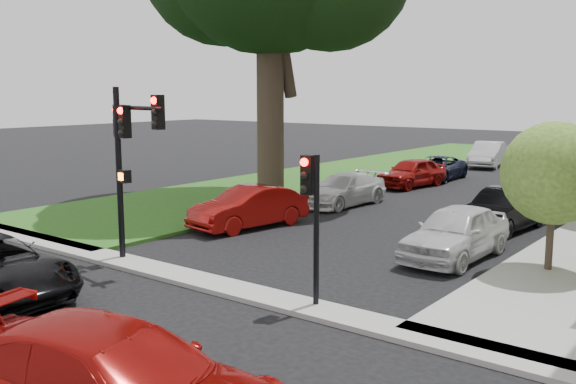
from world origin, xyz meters
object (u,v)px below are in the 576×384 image
Objects in this scene: car_parked_6 at (343,190)px; car_parked_7 at (412,172)px; car_parked_5 at (249,207)px; car_parked_1 at (504,210)px; car_parked_8 at (436,168)px; car_parked_9 at (488,154)px; small_tree_a at (554,173)px; traffic_signal_main at (128,143)px; car_parked_0 at (456,232)px; traffic_signal_secondary at (312,202)px; car_parked_2 at (560,189)px.

car_parked_7 is at bearing 95.14° from car_parked_6.
car_parked_5 is 0.97× the size of car_parked_6.
car_parked_8 is at bearing 130.04° from car_parked_1.
small_tree_a is at bearing -75.84° from car_parked_9.
car_parked_5 reaches higher than car_parked_1.
car_parked_7 is 0.94× the size of car_parked_8.
car_parked_9 is (-10.18, 22.91, -1.89)m from small_tree_a.
traffic_signal_main reaches higher than car_parked_8.
car_parked_5 is 0.92× the size of car_parked_9.
car_parked_8 is (-7.39, 10.63, -0.09)m from car_parked_1.
car_parked_6 is (0.20, 5.83, -0.07)m from car_parked_5.
small_tree_a is 5.66m from car_parked_1.
car_parked_8 is (-0.26, 9.79, -0.03)m from car_parked_6.
small_tree_a is 25.14m from car_parked_9.
car_parked_9 reaches higher than car_parked_7.
car_parked_7 is (-7.45, 12.02, -0.04)m from car_parked_0.
car_parked_5 is 0.97× the size of car_parked_8.
traffic_signal_main reaches higher than traffic_signal_secondary.
car_parked_5 is 15.61m from car_parked_8.
car_parked_2 is at bearing 94.86° from car_parked_1.
car_parked_2 is (0.04, 6.80, -0.08)m from car_parked_1.
car_parked_6 is at bearing 151.45° from small_tree_a.
traffic_signal_main is 1.08× the size of car_parked_0.
car_parked_9 reaches higher than car_parked_6.
traffic_signal_secondary reaches higher than car_parked_6.
car_parked_9 reaches higher than car_parked_2.
traffic_signal_secondary is 0.75× the size of car_parked_6.
car_parked_8 is at bearing 147.75° from car_parked_2.
car_parked_7 reaches higher than car_parked_1.
traffic_signal_secondary is 0.71× the size of car_parked_9.
traffic_signal_main is 12.86m from car_parked_1.
car_parked_7 is at bearing 110.23° from traffic_signal_secondary.
car_parked_9 is at bearing 87.31° from car_parked_8.
small_tree_a is 11.84m from car_parked_2.
traffic_signal_main is 9.59m from car_parked_0.
car_parked_0 is 11.40m from car_parked_2.
car_parked_5 is at bearing 94.82° from traffic_signal_main.
car_parked_8 is (-7.43, 3.83, -0.00)m from car_parked_2.
car_parked_9 reaches higher than car_parked_8.
car_parked_0 reaches higher than car_parked_1.
car_parked_0 is 1.02× the size of car_parked_5.
car_parked_0 reaches higher than car_parked_7.
small_tree_a is at bearing -59.17° from car_parked_8.
car_parked_1 is 0.96× the size of car_parked_6.
car_parked_5 is at bearing -140.51° from car_parked_1.
car_parked_1 is 8.86m from car_parked_5.
car_parked_7 reaches higher than car_parked_2.
car_parked_0 is 4.60m from car_parked_1.
car_parked_5 is (-0.47, 5.57, -2.65)m from traffic_signal_main.
traffic_signal_main is (-9.61, -6.02, 0.70)m from small_tree_a.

